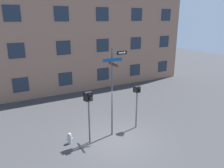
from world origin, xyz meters
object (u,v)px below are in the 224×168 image
object	(u,v)px
pedestrian_signal_right	(137,96)
fire_hydrant	(70,138)
street_sign_pole	(113,85)
pedestrian_signal_left	(89,102)

from	to	relation	value
pedestrian_signal_right	fire_hydrant	distance (m)	4.22
street_sign_pole	pedestrian_signal_right	xyz separation A→B (m)	(1.53, 0.06, -0.86)
pedestrian_signal_left	pedestrian_signal_right	size ratio (longest dim) A/B	1.08
street_sign_pole	pedestrian_signal_right	bearing A→B (deg)	2.09
pedestrian_signal_left	fire_hydrant	xyz separation A→B (m)	(-0.93, 0.39, -1.88)
street_sign_pole	pedestrian_signal_left	bearing A→B (deg)	-174.19
street_sign_pole	pedestrian_signal_left	xyz separation A→B (m)	(-1.42, -0.14, -0.62)
street_sign_pole	pedestrian_signal_left	distance (m)	1.55
street_sign_pole	fire_hydrant	xyz separation A→B (m)	(-2.34, 0.25, -2.50)
street_sign_pole	pedestrian_signal_right	world-z (taller)	street_sign_pole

